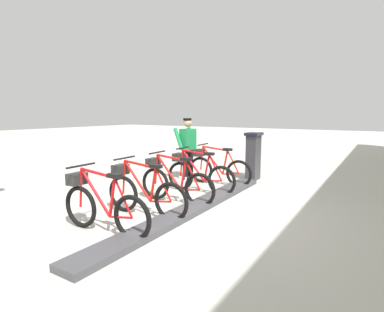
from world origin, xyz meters
TOP-DOWN VIEW (x-y plane):
  - ground_plane at (0.00, 0.00)m, footprint 60.00×60.00m
  - dock_rail_base at (0.00, 0.00)m, footprint 0.44×5.48m
  - payment_kiosk at (0.05, -3.18)m, footprint 0.36×0.52m
  - bike_docked_0 at (0.62, -2.14)m, footprint 1.72×0.54m
  - bike_docked_1 at (0.62, -1.20)m, footprint 1.72×0.54m
  - bike_docked_2 at (0.62, -0.26)m, footprint 1.72×0.54m
  - bike_docked_3 at (0.62, 0.67)m, footprint 1.72×0.54m
  - bike_docked_4 at (0.62, 1.61)m, footprint 1.72×0.54m
  - worker_near_rack at (1.55, -2.23)m, footprint 0.54×0.67m

SIDE VIEW (x-z plane):
  - ground_plane at x=0.00m, z-range 0.00..0.00m
  - dock_rail_base at x=0.00m, z-range 0.00..0.10m
  - bike_docked_0 at x=0.62m, z-range -0.08..0.94m
  - bike_docked_1 at x=0.62m, z-range -0.08..0.94m
  - bike_docked_2 at x=0.62m, z-range -0.08..0.94m
  - bike_docked_3 at x=0.62m, z-range -0.08..0.94m
  - bike_docked_4 at x=0.62m, z-range -0.08..0.94m
  - payment_kiosk at x=0.05m, z-range 0.03..1.31m
  - worker_near_rack at x=1.55m, z-range 0.08..1.74m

